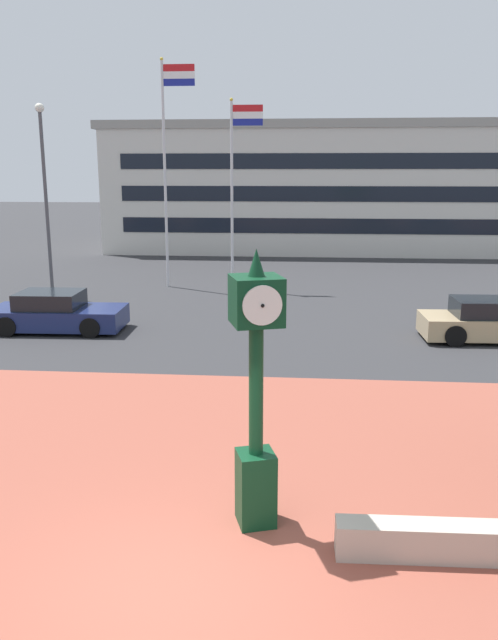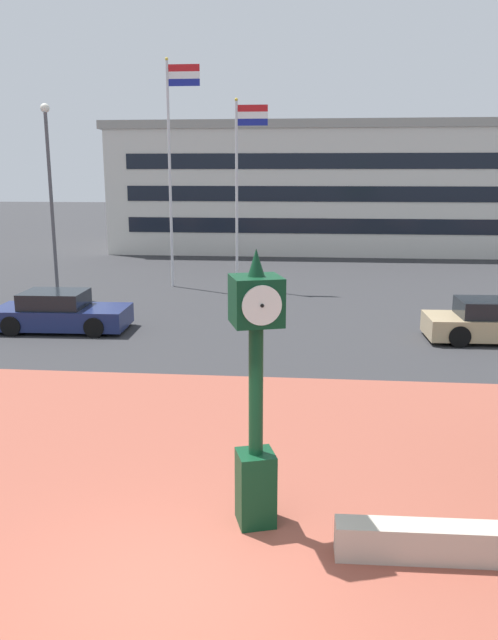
# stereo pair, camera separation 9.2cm
# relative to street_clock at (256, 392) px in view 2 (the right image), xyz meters

# --- Properties ---
(ground_plane) EXTENTS (200.00, 200.00, 0.00)m
(ground_plane) POSITION_rel_street_clock_xyz_m (-0.94, -1.69, -2.03)
(ground_plane) COLOR #2D2D30
(plaza_brick_paving) EXTENTS (44.00, 12.49, 0.01)m
(plaza_brick_paving) POSITION_rel_street_clock_xyz_m (-0.94, 0.55, -2.02)
(plaza_brick_paving) COLOR brown
(plaza_brick_paving) RESTS_ON ground
(planter_wall) EXTENTS (3.21, 0.48, 0.50)m
(planter_wall) POSITION_rel_street_clock_xyz_m (2.73, -0.67, -1.78)
(planter_wall) COLOR #ADA393
(planter_wall) RESTS_ON ground
(street_clock) EXTENTS (0.83, 0.85, 4.05)m
(street_clock) POSITION_rel_street_clock_xyz_m (0.00, 0.00, 0.00)
(street_clock) COLOR #0C381E
(street_clock) RESTS_ON ground
(car_street_near) EXTENTS (4.32, 1.92, 1.28)m
(car_street_near) POSITION_rel_street_clock_xyz_m (6.38, 11.02, -1.46)
(car_street_near) COLOR tan
(car_street_near) RESTS_ON ground
(car_street_far) EXTENTS (4.34, 2.05, 1.28)m
(car_street_far) POSITION_rel_street_clock_xyz_m (-7.34, 11.06, -1.46)
(car_street_far) COLOR navy
(car_street_far) RESTS_ON ground
(flagpole_primary) EXTENTS (1.45, 0.14, 9.69)m
(flagpole_primary) POSITION_rel_street_clock_xyz_m (-5.31, 19.38, 3.52)
(flagpole_primary) COLOR silver
(flagpole_primary) RESTS_ON ground
(flagpole_secondary) EXTENTS (1.40, 0.14, 8.06)m
(flagpole_secondary) POSITION_rel_street_clock_xyz_m (-2.38, 19.38, 2.62)
(flagpole_secondary) COLOR silver
(flagpole_secondary) RESTS_ON ground
(civic_building) EXTENTS (28.68, 11.29, 8.03)m
(civic_building) POSITION_rel_street_clock_xyz_m (2.23, 35.54, 2.00)
(civic_building) COLOR beige
(civic_building) RESTS_ON ground
(street_lamp_post) EXTENTS (0.36, 0.36, 7.66)m
(street_lamp_post) POSITION_rel_street_clock_xyz_m (-9.76, 16.79, 2.57)
(street_lamp_post) COLOR #4C4C51
(street_lamp_post) RESTS_ON ground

